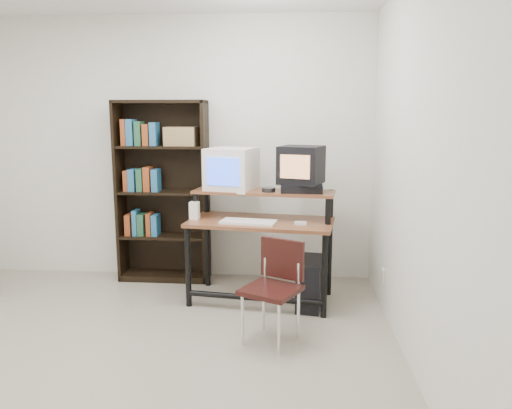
# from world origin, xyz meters

# --- Properties ---
(floor) EXTENTS (4.00, 4.00, 0.01)m
(floor) POSITION_xyz_m (0.00, 0.00, -0.01)
(floor) COLOR #ACA38F
(floor) RESTS_ON ground
(back_wall) EXTENTS (4.00, 0.01, 2.60)m
(back_wall) POSITION_xyz_m (0.00, 2.00, 1.30)
(back_wall) COLOR white
(back_wall) RESTS_ON floor
(right_wall) EXTENTS (0.01, 4.00, 2.60)m
(right_wall) POSITION_xyz_m (2.00, 0.00, 1.30)
(right_wall) COLOR white
(right_wall) RESTS_ON floor
(computer_desk) EXTENTS (1.33, 0.80, 0.98)m
(computer_desk) POSITION_xyz_m (0.94, 1.33, 0.69)
(computer_desk) COLOR brown
(computer_desk) RESTS_ON floor
(crt_monitor) EXTENTS (0.50, 0.50, 0.38)m
(crt_monitor) POSITION_xyz_m (0.66, 1.50, 1.16)
(crt_monitor) COLOR white
(crt_monitor) RESTS_ON computer_desk
(vcr) EXTENTS (0.37, 0.27, 0.08)m
(vcr) POSITION_xyz_m (1.29, 1.37, 1.01)
(vcr) COLOR black
(vcr) RESTS_ON computer_desk
(crt_tv) EXTENTS (0.44, 0.43, 0.33)m
(crt_tv) POSITION_xyz_m (1.29, 1.41, 1.21)
(crt_tv) COLOR black
(crt_tv) RESTS_ON vcr
(cd_spindle) EXTENTS (0.12, 0.12, 0.05)m
(cd_spindle) POSITION_xyz_m (1.00, 1.35, 0.99)
(cd_spindle) COLOR #26262B
(cd_spindle) RESTS_ON computer_desk
(keyboard) EXTENTS (0.50, 0.29, 0.03)m
(keyboard) POSITION_xyz_m (0.84, 1.19, 0.74)
(keyboard) COLOR white
(keyboard) RESTS_ON computer_desk
(mousepad) EXTENTS (0.24, 0.21, 0.01)m
(mousepad) POSITION_xyz_m (1.27, 1.16, 0.72)
(mousepad) COLOR black
(mousepad) RESTS_ON computer_desk
(mouse) EXTENTS (0.10, 0.06, 0.03)m
(mouse) POSITION_xyz_m (1.28, 1.16, 0.74)
(mouse) COLOR white
(mouse) RESTS_ON mousepad
(desk_speaker) EXTENTS (0.09, 0.08, 0.17)m
(desk_speaker) POSITION_xyz_m (0.35, 1.32, 0.80)
(desk_speaker) COLOR white
(desk_speaker) RESTS_ON computer_desk
(pc_tower) EXTENTS (0.27, 0.48, 0.42)m
(pc_tower) POSITION_xyz_m (1.38, 1.19, 0.21)
(pc_tower) COLOR black
(pc_tower) RESTS_ON floor
(school_chair) EXTENTS (0.50, 0.50, 0.74)m
(school_chair) POSITION_xyz_m (1.09, 0.53, 0.45)
(school_chair) COLOR black
(school_chair) RESTS_ON floor
(bookshelf) EXTENTS (0.90, 0.31, 1.79)m
(bookshelf) POSITION_xyz_m (-0.07, 1.86, 0.92)
(bookshelf) COLOR black
(bookshelf) RESTS_ON floor
(wall_outlet) EXTENTS (0.02, 0.08, 0.12)m
(wall_outlet) POSITION_xyz_m (1.99, 1.15, 0.30)
(wall_outlet) COLOR beige
(wall_outlet) RESTS_ON right_wall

